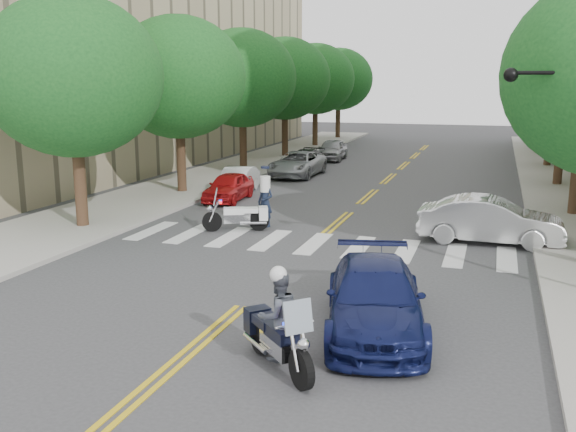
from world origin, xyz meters
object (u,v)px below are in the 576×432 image
at_px(motorcycle_parked, 241,216).
at_px(sedan_blue, 375,298).
at_px(convertible, 490,220).
at_px(officer_standing, 265,202).
at_px(motorcycle_police, 277,323).

xyz_separation_m(motorcycle_parked, sedan_blue, (6.41, -8.04, 0.19)).
bearing_deg(sedan_blue, motorcycle_parked, 116.25).
bearing_deg(convertible, officer_standing, 90.90).
height_order(officer_standing, sedan_blue, officer_standing).
bearing_deg(motorcycle_police, sedan_blue, -165.23).
relative_size(motorcycle_parked, officer_standing, 1.26).
height_order(motorcycle_police, convertible, motorcycle_police).
bearing_deg(motorcycle_parked, motorcycle_police, -177.86).
height_order(motorcycle_parked, convertible, motorcycle_parked).
bearing_deg(convertible, motorcycle_police, 163.10).
distance_m(motorcycle_police, motorcycle_parked, 11.60).
relative_size(motorcycle_police, motorcycle_parked, 0.88).
bearing_deg(sedan_blue, officer_standing, 110.60).
bearing_deg(convertible, motorcycle_parked, 97.19).
distance_m(motorcycle_police, sedan_blue, 2.81).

